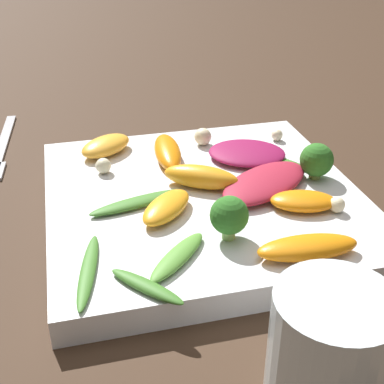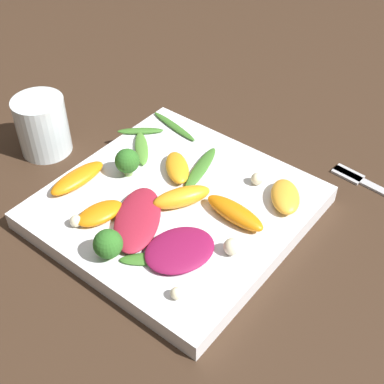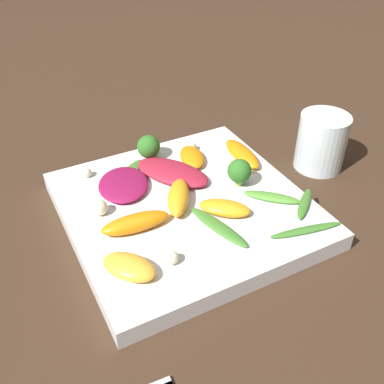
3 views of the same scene
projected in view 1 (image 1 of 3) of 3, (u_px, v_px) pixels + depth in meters
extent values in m
plane|color=#382619|center=(203.00, 213.00, 0.51)|extent=(2.40, 2.40, 0.00)
cube|color=white|center=(203.00, 202.00, 0.50)|extent=(0.28, 0.28, 0.02)
cylinder|color=silver|center=(329.00, 354.00, 0.30)|extent=(0.07, 0.07, 0.08)
cube|color=#B2B2B7|center=(2.00, 144.00, 0.63)|extent=(0.18, 0.02, 0.01)
ellipsoid|color=maroon|center=(265.00, 183.00, 0.50)|extent=(0.10, 0.12, 0.01)
ellipsoid|color=maroon|center=(247.00, 153.00, 0.55)|extent=(0.09, 0.10, 0.01)
ellipsoid|color=orange|center=(303.00, 201.00, 0.47)|extent=(0.05, 0.06, 0.01)
ellipsoid|color=orange|center=(201.00, 177.00, 0.50)|extent=(0.06, 0.07, 0.02)
ellipsoid|color=orange|center=(308.00, 247.00, 0.40)|extent=(0.03, 0.08, 0.02)
ellipsoid|color=orange|center=(166.00, 207.00, 0.46)|extent=(0.06, 0.06, 0.02)
ellipsoid|color=orange|center=(168.00, 152.00, 0.55)|extent=(0.08, 0.03, 0.02)
ellipsoid|color=#FCAD33|center=(106.00, 146.00, 0.56)|extent=(0.06, 0.07, 0.02)
cylinder|color=#7A9E51|center=(314.00, 172.00, 0.52)|extent=(0.01, 0.01, 0.01)
sphere|color=#2D6B23|center=(316.00, 159.00, 0.51)|extent=(0.03, 0.03, 0.03)
cylinder|color=#84AD5B|center=(232.00, 231.00, 0.43)|extent=(0.01, 0.01, 0.01)
sphere|color=#2D6B23|center=(233.00, 215.00, 0.42)|extent=(0.03, 0.03, 0.03)
ellipsoid|color=#518E33|center=(178.00, 256.00, 0.40)|extent=(0.06, 0.06, 0.01)
ellipsoid|color=#3D7528|center=(88.00, 271.00, 0.39)|extent=(0.09, 0.03, 0.01)
ellipsoid|color=#3D7528|center=(279.00, 161.00, 0.54)|extent=(0.06, 0.05, 0.00)
ellipsoid|color=#3D7528|center=(138.00, 202.00, 0.47)|extent=(0.04, 0.09, 0.01)
ellipsoid|color=#3D7528|center=(147.00, 286.00, 0.37)|extent=(0.06, 0.05, 0.01)
sphere|color=beige|center=(277.00, 135.00, 0.59)|extent=(0.01, 0.01, 0.01)
sphere|color=beige|center=(103.00, 166.00, 0.52)|extent=(0.02, 0.02, 0.02)
sphere|color=beige|center=(203.00, 137.00, 0.58)|extent=(0.02, 0.02, 0.02)
sphere|color=beige|center=(337.00, 205.00, 0.46)|extent=(0.01, 0.01, 0.01)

